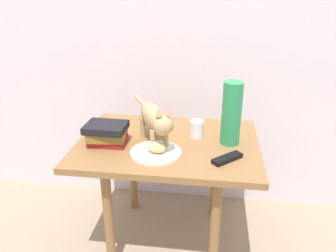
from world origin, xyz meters
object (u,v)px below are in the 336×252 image
Objects in this scene: bread_roll at (157,147)px; green_vase at (232,114)px; book_stack at (107,133)px; plate at (156,153)px; tv_remote at (227,158)px; cat at (155,119)px; side_table at (168,155)px; candle_jar at (197,130)px.

bread_roll is 0.27× the size of green_vase.
plate is at bearing -16.88° from book_stack.
bread_roll is 0.31m from tv_remote.
tv_remote is (0.33, -0.11, -0.12)m from cat.
side_table is 0.32m from book_stack.
cat reaches higher than book_stack.
green_vase reaches higher than bread_roll.
bread_roll is at bearing -100.81° from side_table.
green_vase is (0.32, 0.17, 0.11)m from bread_roll.
plate is at bearing -153.71° from green_vase.
side_table is 0.19m from bread_roll.
candle_jar is 0.27m from tv_remote.
bread_roll is 0.27m from book_stack.
bread_roll is 0.38m from green_vase.
book_stack reaches higher than candle_jar.
candle_jar is at bearing 18.43° from book_stack.
green_vase is at bearing 8.71° from book_stack.
cat reaches higher than bread_roll.
cat is at bearing -148.07° from candle_jar.
side_table is at bearing 13.19° from book_stack.
tv_remote reaches higher than plate.
plate is 0.03m from bread_roll.
candle_jar is at bearing 31.93° from cat.
cat reaches higher than candle_jar.
plate reaches higher than side_table.
tv_remote reaches higher than side_table.
green_vase is 0.20m from candle_jar.
green_vase reaches higher than tv_remote.
candle_jar is (0.13, 0.07, 0.11)m from side_table.
green_vase is at bearing 26.29° from plate.
plate is 2.88× the size of bread_roll.
green_vase is at bearing 10.90° from cat.
tv_remote is (0.31, -0.01, -0.03)m from bread_roll.
side_table is 3.76× the size of plate.
cat is 0.35m from green_vase.
book_stack is at bearing -166.81° from side_table.
tv_remote is at bearing -29.24° from side_table.
plate is 0.53× the size of cat.
green_vase is at bearing 4.30° from side_table.
tv_remote is at bearing -2.91° from plate.
green_vase reaches higher than plate.
tv_remote is (-0.01, -0.18, -0.14)m from green_vase.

